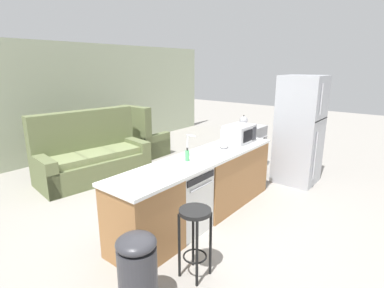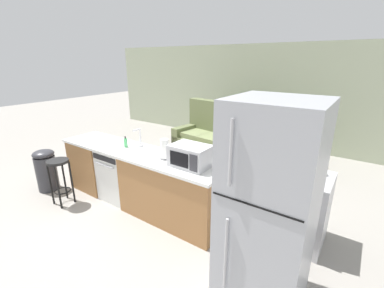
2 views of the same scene
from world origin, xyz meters
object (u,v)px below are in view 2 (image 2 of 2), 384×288
at_px(refrigerator, 268,211).
at_px(soap_bottle, 126,143).
at_px(dishwasher, 121,174).
at_px(microwave, 191,156).
at_px(paper_towel_roll, 164,149).
at_px(kettle, 317,167).
at_px(couch, 218,140).
at_px(trash_bin, 46,170).
at_px(bar_stool, 59,173).
at_px(armchair, 289,152).
at_px(stove_range, 294,206).

distance_m(refrigerator, soap_bottle, 2.53).
xyz_separation_m(dishwasher, microwave, (1.40, -0.00, 0.62)).
distance_m(paper_towel_roll, kettle, 1.93).
height_order(dishwasher, couch, couch).
relative_size(soap_bottle, trash_bin, 0.24).
xyz_separation_m(refrigerator, trash_bin, (-3.88, -0.03, -0.59)).
bearing_deg(soap_bottle, couch, 85.25).
distance_m(bar_stool, armchair, 4.37).
bearing_deg(armchair, microwave, -100.27).
bearing_deg(soap_bottle, refrigerator, -13.24).
distance_m(microwave, soap_bottle, 1.26).
height_order(microwave, soap_bottle, microwave).
distance_m(paper_towel_roll, bar_stool, 1.79).
relative_size(refrigerator, bar_stool, 2.61).
distance_m(soap_bottle, bar_stool, 1.13).
height_order(paper_towel_roll, bar_stool, paper_towel_roll).
xyz_separation_m(dishwasher, soap_bottle, (0.14, 0.03, 0.55)).
height_order(stove_range, paper_towel_roll, paper_towel_roll).
bearing_deg(stove_range, couch, 137.85).
bearing_deg(bar_stool, microwave, 18.77).
distance_m(dishwasher, soap_bottle, 0.57).
relative_size(paper_towel_roll, bar_stool, 0.38).
xyz_separation_m(stove_range, paper_towel_roll, (-1.64, -0.55, 0.59)).
bearing_deg(trash_bin, dishwasher, 24.52).
xyz_separation_m(paper_towel_roll, kettle, (1.81, 0.68, -0.05)).
xyz_separation_m(stove_range, soap_bottle, (-2.46, -0.52, 0.52)).
relative_size(dishwasher, armchair, 0.70).
height_order(dishwasher, trash_bin, dishwasher).
bearing_deg(couch, refrigerator, -54.32).
bearing_deg(trash_bin, microwave, 12.27).
height_order(kettle, bar_stool, kettle).
xyz_separation_m(refrigerator, soap_bottle, (-2.46, 0.58, 0.01)).
distance_m(trash_bin, couch, 3.56).
bearing_deg(dishwasher, soap_bottle, 12.52).
xyz_separation_m(kettle, armchair, (-0.85, 2.19, -0.64)).
relative_size(stove_range, couch, 0.43).
height_order(dishwasher, soap_bottle, soap_bottle).
height_order(microwave, paper_towel_roll, paper_towel_roll).
relative_size(kettle, bar_stool, 0.28).
xyz_separation_m(dishwasher, bar_stool, (-0.61, -0.69, 0.11)).
relative_size(dishwasher, stove_range, 0.93).
height_order(refrigerator, kettle, refrigerator).
bearing_deg(armchair, bar_stool, -125.48).
relative_size(soap_bottle, kettle, 0.86).
bearing_deg(microwave, trash_bin, -167.73).
relative_size(microwave, soap_bottle, 2.84).
distance_m(soap_bottle, armchair, 3.41).
height_order(stove_range, microwave, microwave).
distance_m(dishwasher, couch, 2.61).
relative_size(dishwasher, bar_stool, 1.14).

